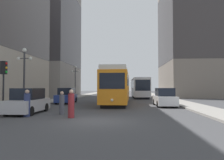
{
  "coord_description": "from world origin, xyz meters",
  "views": [
    {
      "loc": [
        1.73,
        -11.79,
        1.89
      ],
      "look_at": [
        0.17,
        9.95,
        2.65
      ],
      "focal_mm": 33.72,
      "sensor_mm": 36.0,
      "label": 1
    }
  ],
  "objects_px": {
    "streetcar": "(117,86)",
    "pedestrian_crossing_far": "(62,104)",
    "transit_bus": "(140,87)",
    "lamp_post_left_far": "(75,77)",
    "pedestrian_on_sidewalk": "(71,105)",
    "parked_car_right_far": "(165,98)",
    "lamp_post_left_near": "(24,68)",
    "parked_car_left_near": "(67,96)",
    "pedestrian_crossing_near": "(27,104)",
    "parked_car_left_mid": "(28,102)",
    "traffic_light_near_left": "(4,73)"
  },
  "relations": [
    {
      "from": "pedestrian_crossing_far",
      "to": "traffic_light_near_left",
      "type": "height_order",
      "value": "traffic_light_near_left"
    },
    {
      "from": "traffic_light_near_left",
      "to": "lamp_post_left_near",
      "type": "bearing_deg",
      "value": 93.64
    },
    {
      "from": "pedestrian_crossing_near",
      "to": "traffic_light_near_left",
      "type": "relative_size",
      "value": 0.48
    },
    {
      "from": "traffic_light_near_left",
      "to": "transit_bus",
      "type": "bearing_deg",
      "value": 64.75
    },
    {
      "from": "streetcar",
      "to": "traffic_light_near_left",
      "type": "distance_m",
      "value": 13.12
    },
    {
      "from": "parked_car_left_mid",
      "to": "parked_car_left_near",
      "type": "bearing_deg",
      "value": 89.14
    },
    {
      "from": "parked_car_left_near",
      "to": "parked_car_right_far",
      "type": "distance_m",
      "value": 11.43
    },
    {
      "from": "pedestrian_crossing_far",
      "to": "lamp_post_left_far",
      "type": "height_order",
      "value": "lamp_post_left_far"
    },
    {
      "from": "parked_car_right_far",
      "to": "pedestrian_on_sidewalk",
      "type": "bearing_deg",
      "value": 50.17
    },
    {
      "from": "transit_bus",
      "to": "parked_car_left_near",
      "type": "bearing_deg",
      "value": -126.65
    },
    {
      "from": "lamp_post_left_far",
      "to": "lamp_post_left_near",
      "type": "bearing_deg",
      "value": -90.0
    },
    {
      "from": "parked_car_left_near",
      "to": "traffic_light_near_left",
      "type": "height_order",
      "value": "traffic_light_near_left"
    },
    {
      "from": "parked_car_left_near",
      "to": "streetcar",
      "type": "bearing_deg",
      "value": 1.09
    },
    {
      "from": "transit_bus",
      "to": "traffic_light_near_left",
      "type": "bearing_deg",
      "value": -116.9
    },
    {
      "from": "parked_car_left_near",
      "to": "transit_bus",
      "type": "bearing_deg",
      "value": 51.65
    },
    {
      "from": "transit_bus",
      "to": "pedestrian_on_sidewalk",
      "type": "xyz_separation_m",
      "value": [
        -5.71,
        -25.29,
        -1.13
      ]
    },
    {
      "from": "pedestrian_crossing_far",
      "to": "lamp_post_left_near",
      "type": "xyz_separation_m",
      "value": [
        -4.54,
        3.5,
        2.86
      ]
    },
    {
      "from": "transit_bus",
      "to": "traffic_light_near_left",
      "type": "distance_m",
      "value": 26.11
    },
    {
      "from": "transit_bus",
      "to": "pedestrian_crossing_near",
      "type": "relative_size",
      "value": 6.69
    },
    {
      "from": "streetcar",
      "to": "pedestrian_crossing_far",
      "type": "distance_m",
      "value": 11.25
    },
    {
      "from": "streetcar",
      "to": "pedestrian_crossing_far",
      "type": "bearing_deg",
      "value": -106.68
    },
    {
      "from": "pedestrian_on_sidewalk",
      "to": "lamp_post_left_far",
      "type": "bearing_deg",
      "value": 103.02
    },
    {
      "from": "pedestrian_on_sidewalk",
      "to": "parked_car_left_mid",
      "type": "bearing_deg",
      "value": 151.62
    },
    {
      "from": "streetcar",
      "to": "lamp_post_left_far",
      "type": "distance_m",
      "value": 13.9
    },
    {
      "from": "parked_car_left_near",
      "to": "pedestrian_crossing_near",
      "type": "xyz_separation_m",
      "value": [
        0.77,
        -11.5,
        -0.03
      ]
    },
    {
      "from": "streetcar",
      "to": "pedestrian_crossing_near",
      "type": "height_order",
      "value": "streetcar"
    },
    {
      "from": "transit_bus",
      "to": "lamp_post_left_near",
      "type": "height_order",
      "value": "lamp_post_left_near"
    },
    {
      "from": "pedestrian_crossing_near",
      "to": "traffic_light_near_left",
      "type": "bearing_deg",
      "value": -153.63
    },
    {
      "from": "parked_car_left_mid",
      "to": "transit_bus",
      "type": "bearing_deg",
      "value": 67.06
    },
    {
      "from": "parked_car_left_mid",
      "to": "pedestrian_crossing_near",
      "type": "distance_m",
      "value": 1.86
    },
    {
      "from": "streetcar",
      "to": "lamp_post_left_far",
      "type": "height_order",
      "value": "lamp_post_left_far"
    },
    {
      "from": "parked_car_left_mid",
      "to": "pedestrian_crossing_far",
      "type": "xyz_separation_m",
      "value": [
        2.64,
        -0.36,
        -0.09
      ]
    },
    {
      "from": "parked_car_right_far",
      "to": "lamp_post_left_near",
      "type": "bearing_deg",
      "value": 15.2
    },
    {
      "from": "parked_car_right_far",
      "to": "traffic_light_near_left",
      "type": "xyz_separation_m",
      "value": [
        -12.63,
        -6.82,
        2.1
      ]
    },
    {
      "from": "transit_bus",
      "to": "lamp_post_left_far",
      "type": "relative_size",
      "value": 2.11
    },
    {
      "from": "parked_car_right_far",
      "to": "lamp_post_left_near",
      "type": "distance_m",
      "value": 13.57
    },
    {
      "from": "parked_car_right_far",
      "to": "lamp_post_left_far",
      "type": "relative_size",
      "value": 0.83
    },
    {
      "from": "pedestrian_crossing_near",
      "to": "lamp_post_left_far",
      "type": "height_order",
      "value": "lamp_post_left_far"
    },
    {
      "from": "streetcar",
      "to": "traffic_light_near_left",
      "type": "bearing_deg",
      "value": -125.07
    },
    {
      "from": "transit_bus",
      "to": "pedestrian_crossing_far",
      "type": "relative_size",
      "value": 7.25
    },
    {
      "from": "parked_car_right_far",
      "to": "pedestrian_on_sidewalk",
      "type": "distance_m",
      "value": 11.15
    },
    {
      "from": "parked_car_left_near",
      "to": "lamp_post_left_far",
      "type": "bearing_deg",
      "value": 95.83
    },
    {
      "from": "pedestrian_crossing_far",
      "to": "lamp_post_left_near",
      "type": "height_order",
      "value": "lamp_post_left_near"
    },
    {
      "from": "parked_car_left_near",
      "to": "lamp_post_left_near",
      "type": "distance_m",
      "value": 7.46
    },
    {
      "from": "parked_car_left_mid",
      "to": "pedestrian_crossing_near",
      "type": "relative_size",
      "value": 2.49
    },
    {
      "from": "parked_car_left_near",
      "to": "parked_car_right_far",
      "type": "height_order",
      "value": "same"
    },
    {
      "from": "parked_car_left_near",
      "to": "parked_car_right_far",
      "type": "bearing_deg",
      "value": -20.02
    },
    {
      "from": "parked_car_left_mid",
      "to": "lamp_post_left_far",
      "type": "relative_size",
      "value": 0.79
    },
    {
      "from": "parked_car_left_mid",
      "to": "pedestrian_crossing_far",
      "type": "height_order",
      "value": "parked_car_left_mid"
    },
    {
      "from": "parked_car_left_mid",
      "to": "pedestrian_crossing_near",
      "type": "bearing_deg",
      "value": -66.52
    }
  ]
}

